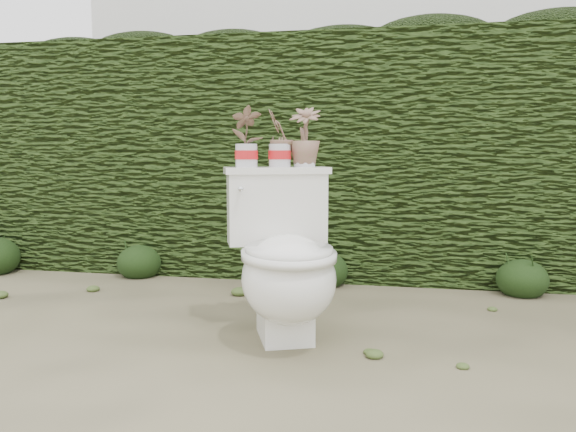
% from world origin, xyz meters
% --- Properties ---
extents(ground, '(60.00, 60.00, 0.00)m').
position_xyz_m(ground, '(0.00, 0.00, 0.00)').
color(ground, gray).
rests_on(ground, ground).
extents(hedge, '(8.00, 1.00, 1.60)m').
position_xyz_m(hedge, '(0.00, 1.60, 0.80)').
color(hedge, '#38521B').
rests_on(hedge, ground).
extents(house_wall, '(8.00, 3.50, 4.00)m').
position_xyz_m(house_wall, '(0.60, 6.00, 2.00)').
color(house_wall, silver).
rests_on(house_wall, ground).
extents(toilet, '(0.67, 0.80, 0.78)m').
position_xyz_m(toilet, '(-0.05, -0.02, 0.36)').
color(toilet, white).
rests_on(toilet, ground).
extents(potted_plant_left, '(0.17, 0.16, 0.27)m').
position_xyz_m(potted_plant_left, '(-0.27, 0.15, 0.91)').
color(potted_plant_left, '#417E27').
rests_on(potted_plant_left, toilet).
extents(potted_plant_center, '(0.16, 0.18, 0.26)m').
position_xyz_m(potted_plant_center, '(-0.12, 0.21, 0.91)').
color(potted_plant_center, '#417E27').
rests_on(potted_plant_center, toilet).
extents(potted_plant_right, '(0.16, 0.16, 0.27)m').
position_xyz_m(potted_plant_right, '(-0.01, 0.25, 0.91)').
color(potted_plant_right, '#417E27').
rests_on(potted_plant_right, toilet).
extents(liriope_clump_1, '(0.31, 0.31, 0.24)m').
position_xyz_m(liriope_clump_1, '(-1.29, 1.08, 0.12)').
color(liriope_clump_1, '#203613').
rests_on(liriope_clump_1, ground).
extents(liriope_clump_2, '(0.31, 0.31, 0.24)m').
position_xyz_m(liriope_clump_2, '(-0.02, 1.06, 0.12)').
color(liriope_clump_2, '#203613').
rests_on(liriope_clump_2, ground).
extents(liriope_clump_3, '(0.30, 0.30, 0.24)m').
position_xyz_m(liriope_clump_3, '(1.18, 1.05, 0.12)').
color(liriope_clump_3, '#203613').
rests_on(liriope_clump_3, ground).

